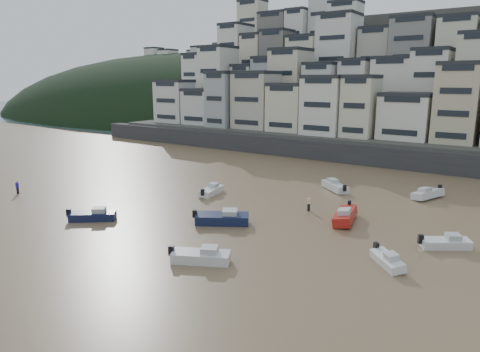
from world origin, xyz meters
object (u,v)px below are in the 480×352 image
Objects in this scene: boat_e at (345,214)px; boat_i at (428,193)px; boat_b at (387,259)px; boat_h at (335,185)px; boat_a at (201,254)px; boat_j at (93,214)px; boat_c at (222,217)px; person_pink at (309,203)px; boat_d at (445,241)px; boat_f at (211,189)px; person_blue at (17,187)px.

boat_i is (5.20, 14.72, -0.08)m from boat_e.
boat_h reaches higher than boat_b.
boat_j is (-16.49, 1.75, -0.00)m from boat_a.
boat_c reaches higher than boat_a.
boat_b is at bearing -40.12° from person_pink.
boat_b is 17.12m from boat_c.
boat_d is at bearing 179.50° from boat_h.
person_blue is at bearing 112.90° from boat_f.
person_blue is (-46.62, -5.15, 0.29)m from boat_b.
boat_j is at bearing 98.68° from boat_h.
person_pink is (13.61, 0.80, 0.19)m from boat_f.
boat_j is at bearing -22.03° from boat_i.
person_pink is (17.44, 16.32, 0.16)m from boat_j.
boat_j reaches higher than boat_f.
boat_i is (23.69, 14.19, 0.06)m from boat_f.
boat_b is 29.91m from boat_j.
boat_h reaches higher than boat_d.
boat_e is (-6.91, 8.60, 0.25)m from boat_b.
boat_f is at bearing -38.30° from boat_i.
boat_d is 0.94× the size of boat_f.
boat_c is 13.94m from boat_j.
boat_c is at bearing 89.69° from boat_a.
person_blue reaches higher than boat_b.
boat_c reaches higher than boat_i.
boat_f is at bearing -176.62° from person_pink.
boat_a is 17.73m from boat_e.
boat_f is 13.63m from person_pink.
person_pink reaches higher than boat_j.
boat_a is 34.02m from person_blue.
boat_e is 13.29m from boat_h.
person_pink is at bearing -97.66° from boat_f.
boat_j is at bearing 177.82° from boat_c.
boat_j is 3.01× the size of person_pink.
boat_f is 0.92× the size of boat_i.
boat_c is at bearing -9.34° from boat_j.
boat_a is 15.11m from boat_b.
boat_d is 2.70× the size of person_pink.
person_pink is at bearing 59.88° from boat_a.
boat_j is (-22.32, -14.99, -0.11)m from boat_e.
boat_b is at bearing -26.67° from boat_j.
person_blue is (-49.78, -11.86, 0.23)m from boat_d.
person_pink is at bearing -117.84° from boat_e.
boat_f is 25.59m from person_blue.
boat_j is (-3.83, -15.52, 0.03)m from boat_f.
boat_i is 40.49m from boat_j.
boat_b is at bearing 162.30° from boat_h.
boat_i is 1.04× the size of boat_j.
boat_d is 0.86× the size of boat_i.
person_blue is 1.00× the size of person_pink.
person_pink reaches higher than boat_c.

